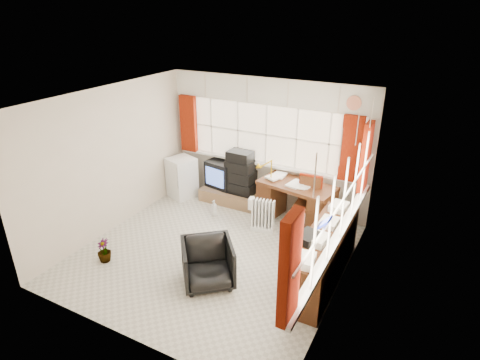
% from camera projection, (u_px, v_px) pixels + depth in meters
% --- Properties ---
extents(ground, '(4.00, 4.00, 0.00)m').
position_uv_depth(ground, '(214.00, 253.00, 6.47)').
color(ground, beige).
rests_on(ground, ground).
extents(room_walls, '(4.00, 4.00, 4.00)m').
position_uv_depth(room_walls, '(211.00, 167.00, 5.87)').
color(room_walls, beige).
rests_on(room_walls, ground).
extents(window_back, '(3.70, 0.12, 3.60)m').
position_uv_depth(window_back, '(265.00, 160.00, 7.66)').
color(window_back, '#F4DFC1').
rests_on(window_back, room_walls).
extents(window_right, '(0.12, 3.70, 3.60)m').
position_uv_depth(window_right, '(338.00, 232.00, 5.26)').
color(window_right, '#F4DFC1').
rests_on(window_right, room_walls).
extents(curtains, '(3.83, 3.83, 1.15)m').
position_uv_depth(curtains, '(293.00, 161.00, 6.24)').
color(curtains, maroon).
rests_on(curtains, room_walls).
extents(overhead_cabinets, '(3.98, 3.98, 0.48)m').
position_uv_depth(overhead_cabinets, '(300.00, 110.00, 5.94)').
color(overhead_cabinets, silver).
rests_on(overhead_cabinets, room_walls).
extents(desk, '(1.43, 0.87, 0.81)m').
position_uv_depth(desk, '(296.00, 201.00, 7.21)').
color(desk, '#582914').
rests_on(desk, ground).
extents(desk_lamp, '(0.16, 0.15, 0.40)m').
position_uv_depth(desk_lamp, '(271.00, 165.00, 7.14)').
color(desk_lamp, '#E4B609').
rests_on(desk_lamp, desk).
extents(task_chair, '(0.43, 0.45, 1.00)m').
position_uv_depth(task_chair, '(308.00, 201.00, 7.00)').
color(task_chair, black).
rests_on(task_chair, ground).
extents(office_chair, '(1.00, 1.00, 0.66)m').
position_uv_depth(office_chair, '(208.00, 263.00, 5.67)').
color(office_chair, black).
rests_on(office_chair, ground).
extents(radiator, '(0.43, 0.22, 0.61)m').
position_uv_depth(radiator, '(263.00, 218.00, 7.01)').
color(radiator, white).
rests_on(radiator, ground).
extents(credenza, '(0.50, 2.00, 0.85)m').
position_uv_depth(credenza, '(323.00, 255.00, 5.74)').
color(credenza, '#582914').
rests_on(credenza, ground).
extents(file_tray, '(0.34, 0.39, 0.11)m').
position_uv_depth(file_tray, '(308.00, 237.00, 5.41)').
color(file_tray, black).
rests_on(file_tray, credenza).
extents(tv_bench, '(1.40, 0.50, 0.25)m').
position_uv_depth(tv_bench, '(234.00, 197.00, 8.05)').
color(tv_bench, olive).
rests_on(tv_bench, ground).
extents(crt_tv, '(0.69, 0.65, 0.54)m').
position_uv_depth(crt_tv, '(224.00, 173.00, 8.18)').
color(crt_tv, black).
rests_on(crt_tv, tv_bench).
extents(hifi_stack, '(0.64, 0.42, 0.86)m').
position_uv_depth(hifi_stack, '(240.00, 174.00, 7.85)').
color(hifi_stack, black).
rests_on(hifi_stack, tv_bench).
extents(mini_fridge, '(0.63, 0.64, 0.83)m').
position_uv_depth(mini_fridge, '(182.00, 177.00, 8.24)').
color(mini_fridge, white).
rests_on(mini_fridge, ground).
extents(spray_bottle_a, '(0.12, 0.13, 0.31)m').
position_uv_depth(spray_bottle_a, '(214.00, 208.00, 7.57)').
color(spray_bottle_a, silver).
rests_on(spray_bottle_a, ground).
extents(spray_bottle_b, '(0.08, 0.08, 0.17)m').
position_uv_depth(spray_bottle_b, '(270.00, 209.00, 7.69)').
color(spray_bottle_b, '#88CBC3').
rests_on(spray_bottle_b, ground).
extents(flower_vase, '(0.26, 0.26, 0.38)m').
position_uv_depth(flower_vase, '(104.00, 250.00, 6.21)').
color(flower_vase, black).
rests_on(flower_vase, ground).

